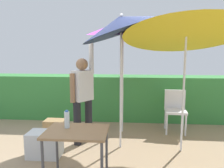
# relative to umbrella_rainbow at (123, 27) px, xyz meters

# --- Properties ---
(ground_plane) EXTENTS (24.00, 24.00, 0.00)m
(ground_plane) POSITION_rel_umbrella_rainbow_xyz_m (-0.20, -0.71, -2.21)
(ground_plane) COLOR #9E8466
(hedge_row) EXTENTS (8.00, 0.70, 1.11)m
(hedge_row) POSITION_rel_umbrella_rainbow_xyz_m (-0.20, 0.96, -1.65)
(hedge_row) COLOR #38843D
(hedge_row) RESTS_ON ground_plane
(umbrella_rainbow) EXTENTS (1.54, 1.55, 2.43)m
(umbrella_rainbow) POSITION_rel_umbrella_rainbow_xyz_m (0.00, 0.00, 0.00)
(umbrella_rainbow) COLOR silver
(umbrella_rainbow) RESTS_ON ground_plane
(umbrella_orange) EXTENTS (1.45, 1.44, 2.53)m
(umbrella_orange) POSITION_rel_umbrella_rainbow_xyz_m (-0.01, -0.83, -0.04)
(umbrella_orange) COLOR silver
(umbrella_orange) RESTS_ON ground_plane
(umbrella_yellow) EXTENTS (2.02, 2.03, 2.57)m
(umbrella_yellow) POSITION_rel_umbrella_rainbow_xyz_m (1.01, -0.86, -0.07)
(umbrella_yellow) COLOR silver
(umbrella_yellow) RESTS_ON ground_plane
(person_vendor) EXTENTS (0.41, 0.49, 1.88)m
(person_vendor) POSITION_rel_umbrella_rainbow_xyz_m (-0.73, -0.63, -1.27)
(person_vendor) COLOR black
(person_vendor) RESTS_ON ground_plane
(chair_plastic) EXTENTS (0.47, 0.47, 0.89)m
(chair_plastic) POSITION_rel_umbrella_rainbow_xyz_m (1.12, 0.12, -1.70)
(chair_plastic) COLOR silver
(chair_plastic) RESTS_ON ground_plane
(cooler_box) EXTENTS (0.54, 0.36, 0.42)m
(cooler_box) POSITION_rel_umbrella_rainbow_xyz_m (-1.24, -1.25, -2.00)
(cooler_box) COLOR silver
(cooler_box) RESTS_ON ground_plane
(crate_cardboard) EXTENTS (0.40, 0.28, 0.37)m
(crate_cardboard) POSITION_rel_umbrella_rainbow_xyz_m (-1.35, -0.45, -2.02)
(crate_cardboard) COLOR #9E7A4C
(crate_cardboard) RESTS_ON ground_plane
(folding_table) EXTENTS (0.80, 0.60, 0.72)m
(folding_table) POSITION_rel_umbrella_rainbow_xyz_m (-0.53, -1.93, -1.58)
(folding_table) COLOR #4C4C51
(folding_table) RESTS_ON ground_plane
(bottle_water) EXTENTS (0.07, 0.07, 0.24)m
(bottle_water) POSITION_rel_umbrella_rainbow_xyz_m (-0.68, -1.84, -1.38)
(bottle_water) COLOR silver
(bottle_water) RESTS_ON folding_table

